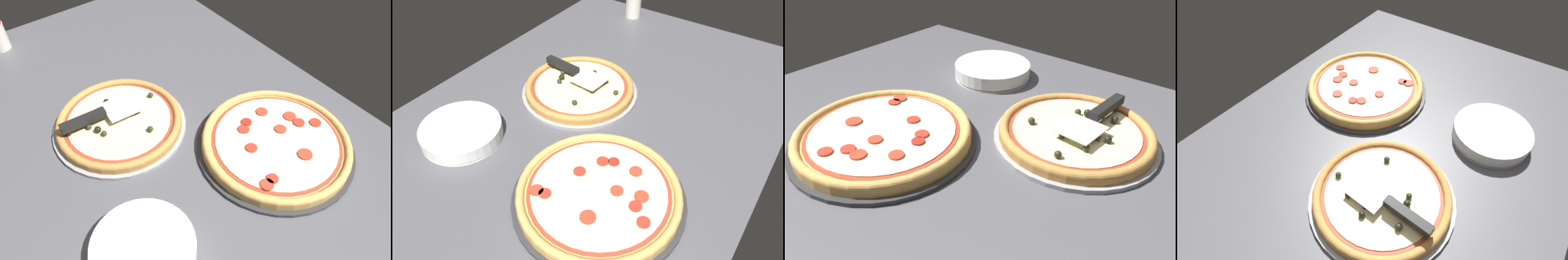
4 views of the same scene
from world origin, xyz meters
TOP-DOWN VIEW (x-y plane):
  - ground_plane at (0.00, 0.00)cm, footprint 147.72×97.46cm
  - pizza_pan_front at (-8.61, -9.02)cm, footprint 35.46×35.46cm
  - pizza_front at (-8.62, -9.03)cm, footprint 33.33×33.33cm
  - pizza_pan_back at (22.37, 18.37)cm, footprint 40.02×40.02cm
  - pizza_back at (22.37, 18.38)cm, footprint 37.62×37.62cm
  - serving_spatula at (-11.16, -14.74)cm, footprint 8.94×21.62cm
  - plate_stack at (25.78, -23.34)cm, footprint 21.60×21.60cm
  - parmesan_shaker at (-64.68, -22.00)cm, footprint 6.19×6.19cm

SIDE VIEW (x-z plane):
  - ground_plane at x=0.00cm, z-range -3.60..0.00cm
  - pizza_pan_front at x=-8.61cm, z-range 0.00..1.00cm
  - pizza_pan_back at x=22.37cm, z-range 0.00..1.00cm
  - plate_stack at x=25.78cm, z-range 0.00..4.20cm
  - pizza_front at x=-8.62cm, z-range 0.41..4.11cm
  - pizza_back at x=22.37cm, z-range 1.05..3.99cm
  - parmesan_shaker at x=-64.68cm, z-range -0.09..10.16cm
  - serving_spatula at x=-11.16cm, z-range 4.47..6.47cm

